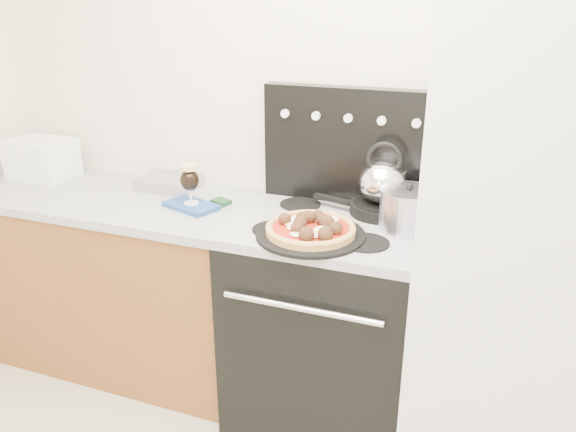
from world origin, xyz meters
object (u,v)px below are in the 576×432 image
at_px(fridge, 516,243).
at_px(pizza, 311,227).
at_px(beer_glass, 190,184).
at_px(base_cabinet, 118,282).
at_px(stock_pot, 407,211).
at_px(stove_body, 327,324).
at_px(toaster_oven, 42,158).
at_px(pizza_pan, 311,234).
at_px(skillet, 381,209).
at_px(tea_kettle, 383,178).
at_px(oven_mitt, 191,206).

height_order(fridge, pizza, fridge).
bearing_deg(beer_glass, base_cabinet, 176.61).
bearing_deg(fridge, stock_pot, 171.55).
xyz_separation_m(stove_body, stock_pot, (0.30, 0.03, 0.56)).
distance_m(base_cabinet, toaster_oven, 0.74).
distance_m(fridge, pizza_pan, 0.74).
bearing_deg(stove_body, skillet, 44.15).
relative_size(fridge, toaster_oven, 6.14).
bearing_deg(stock_pot, tea_kettle, 133.92).
bearing_deg(beer_glass, skillet, 11.86).
bearing_deg(pizza_pan, skillet, 57.98).
distance_m(base_cabinet, beer_glass, 0.75).
bearing_deg(tea_kettle, stock_pot, -56.05).
distance_m(base_cabinet, pizza, 1.21).
xyz_separation_m(stove_body, skillet, (0.17, 0.17, 0.50)).
xyz_separation_m(base_cabinet, stove_body, (1.10, -0.02, 0.01)).
height_order(base_cabinet, stock_pot, stock_pot).
bearing_deg(skillet, pizza, -122.02).
relative_size(pizza_pan, stock_pot, 1.96).
height_order(toaster_oven, tea_kettle, tea_kettle).
bearing_deg(stock_pot, stove_body, -173.39).
xyz_separation_m(stove_body, beer_glass, (-0.64, -0.00, 0.57)).
relative_size(oven_mitt, pizza_pan, 0.57).
xyz_separation_m(base_cabinet, pizza_pan, (1.07, -0.18, 0.50)).
distance_m(fridge, tea_kettle, 0.58).
relative_size(stove_body, pizza, 2.58).
bearing_deg(pizza, toaster_oven, 169.23).
relative_size(toaster_oven, beer_glass, 1.72).
xyz_separation_m(skillet, tea_kettle, (0.00, 0.00, 0.13)).
bearing_deg(toaster_oven, pizza_pan, -9.07).
height_order(base_cabinet, toaster_oven, toaster_oven).
bearing_deg(stove_body, pizza, -101.19).
height_order(base_cabinet, pizza, pizza).
bearing_deg(toaster_oven, oven_mitt, -6.70).
xyz_separation_m(tea_kettle, stock_pot, (0.13, -0.13, -0.08)).
height_order(oven_mitt, pizza_pan, pizza_pan).
xyz_separation_m(oven_mitt, pizza_pan, (0.60, -0.15, 0.02)).
relative_size(beer_glass, pizza_pan, 0.43).
height_order(oven_mitt, pizza, pizza).
distance_m(skillet, tea_kettle, 0.13).
bearing_deg(stock_pot, pizza_pan, -149.76).
relative_size(stove_body, oven_mitt, 3.68).
bearing_deg(oven_mitt, fridge, -0.95).
distance_m(oven_mitt, tea_kettle, 0.84).
bearing_deg(oven_mitt, stove_body, 0.26).
xyz_separation_m(oven_mitt, pizza, (0.60, -0.15, 0.05)).
xyz_separation_m(oven_mitt, stock_pot, (0.93, 0.04, 0.09)).
relative_size(skillet, stock_pot, 1.21).
height_order(stove_body, fridge, fridge).
xyz_separation_m(base_cabinet, tea_kettle, (1.28, 0.14, 0.65)).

